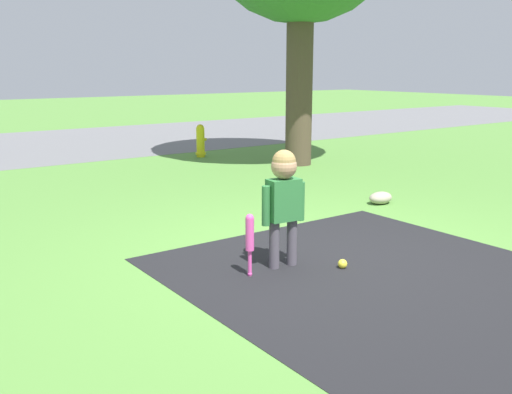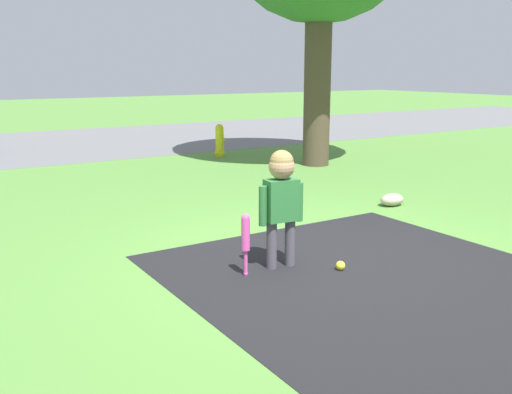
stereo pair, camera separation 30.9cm
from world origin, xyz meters
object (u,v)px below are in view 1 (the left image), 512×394
fire_hydrant (201,141)px  child (284,192)px  baseball_bat (250,236)px  sports_ball (343,264)px

fire_hydrant → child: bearing=-114.1°
child → baseball_bat: bearing=-169.4°
baseball_bat → fire_hydrant: bearing=63.0°
baseball_bat → fire_hydrant: (3.00, 5.88, -0.03)m
baseball_bat → sports_ball: baseball_bat is taller
sports_ball → fire_hydrant: size_ratio=0.13×
sports_ball → baseball_bat: bearing=157.3°
fire_hydrant → baseball_bat: bearing=-117.0°
child → baseball_bat: (-0.37, -0.03, -0.32)m
baseball_bat → fire_hydrant: fire_hydrant is taller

